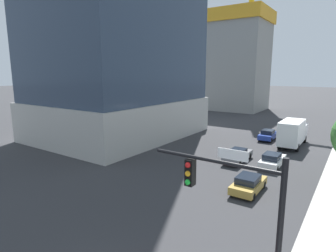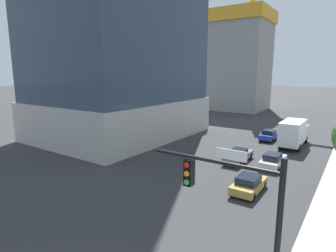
{
  "view_description": "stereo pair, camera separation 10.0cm",
  "coord_description": "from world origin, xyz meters",
  "px_view_note": "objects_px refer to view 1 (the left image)",
  "views": [
    {
      "loc": [
        8.18,
        -6.09,
        9.28
      ],
      "look_at": [
        -1.85,
        8.56,
        5.87
      ],
      "focal_mm": 29.86,
      "sensor_mm": 36.0,
      "label": 1
    },
    {
      "loc": [
        8.27,
        -6.04,
        9.28
      ],
      "look_at": [
        -1.85,
        8.56,
        5.87
      ],
      "focal_mm": 29.86,
      "sensor_mm": 36.0,
      "label": 2
    }
  ],
  "objects_px": {
    "traffic_light_pole": "(237,208)",
    "car_white": "(272,160)",
    "car_gray": "(238,155)",
    "box_truck": "(293,132)",
    "construction_building": "(239,56)",
    "car_gold": "(248,184)",
    "car_blue": "(268,135)"
  },
  "relations": [
    {
      "from": "car_white",
      "to": "box_truck",
      "type": "height_order",
      "value": "box_truck"
    },
    {
      "from": "construction_building",
      "to": "car_gray",
      "type": "relative_size",
      "value": 7.14
    },
    {
      "from": "traffic_light_pole",
      "to": "car_gray",
      "type": "bearing_deg",
      "value": 110.03
    },
    {
      "from": "traffic_light_pole",
      "to": "construction_building",
      "type": "bearing_deg",
      "value": 110.74
    },
    {
      "from": "construction_building",
      "to": "car_blue",
      "type": "height_order",
      "value": "construction_building"
    },
    {
      "from": "construction_building",
      "to": "box_truck",
      "type": "relative_size",
      "value": 4.43
    },
    {
      "from": "car_gray",
      "to": "car_white",
      "type": "distance_m",
      "value": 3.47
    },
    {
      "from": "construction_building",
      "to": "car_gold",
      "type": "distance_m",
      "value": 53.15
    },
    {
      "from": "traffic_light_pole",
      "to": "car_gold",
      "type": "bearing_deg",
      "value": 105.8
    },
    {
      "from": "construction_building",
      "to": "traffic_light_pole",
      "type": "relative_size",
      "value": 5.19
    },
    {
      "from": "traffic_light_pole",
      "to": "car_blue",
      "type": "height_order",
      "value": "traffic_light_pole"
    },
    {
      "from": "traffic_light_pole",
      "to": "box_truck",
      "type": "height_order",
      "value": "traffic_light_pole"
    },
    {
      "from": "car_gray",
      "to": "car_blue",
      "type": "distance_m",
      "value": 11.69
    },
    {
      "from": "car_gray",
      "to": "car_gold",
      "type": "relative_size",
      "value": 1.19
    },
    {
      "from": "construction_building",
      "to": "car_white",
      "type": "distance_m",
      "value": 46.78
    },
    {
      "from": "car_gray",
      "to": "car_white",
      "type": "relative_size",
      "value": 1.13
    },
    {
      "from": "car_white",
      "to": "construction_building",
      "type": "bearing_deg",
      "value": 115.33
    },
    {
      "from": "car_gold",
      "to": "box_truck",
      "type": "height_order",
      "value": "box_truck"
    },
    {
      "from": "car_gold",
      "to": "box_truck",
      "type": "bearing_deg",
      "value": 90.0
    },
    {
      "from": "box_truck",
      "to": "car_gray",
      "type": "bearing_deg",
      "value": -109.2
    },
    {
      "from": "car_gray",
      "to": "box_truck",
      "type": "distance_m",
      "value": 10.58
    },
    {
      "from": "traffic_light_pole",
      "to": "car_gray",
      "type": "distance_m",
      "value": 20.23
    },
    {
      "from": "car_gold",
      "to": "car_white",
      "type": "bearing_deg",
      "value": 90.0
    },
    {
      "from": "car_blue",
      "to": "box_truck",
      "type": "bearing_deg",
      "value": -27.08
    },
    {
      "from": "traffic_light_pole",
      "to": "box_truck",
      "type": "distance_m",
      "value": 28.9
    },
    {
      "from": "car_gray",
      "to": "car_gold",
      "type": "xyz_separation_m",
      "value": [
        3.46,
        -6.84,
        -0.02
      ]
    },
    {
      "from": "car_gold",
      "to": "car_blue",
      "type": "xyz_separation_m",
      "value": [
        -3.46,
        18.54,
        0.05
      ]
    },
    {
      "from": "car_gold",
      "to": "car_blue",
      "type": "height_order",
      "value": "car_blue"
    },
    {
      "from": "car_gray",
      "to": "car_blue",
      "type": "xyz_separation_m",
      "value": [
        0.0,
        11.69,
        0.03
      ]
    },
    {
      "from": "traffic_light_pole",
      "to": "car_blue",
      "type": "distance_m",
      "value": 31.34
    },
    {
      "from": "traffic_light_pole",
      "to": "car_white",
      "type": "distance_m",
      "value": 19.67
    },
    {
      "from": "construction_building",
      "to": "car_gray",
      "type": "bearing_deg",
      "value": -68.93
    }
  ]
}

